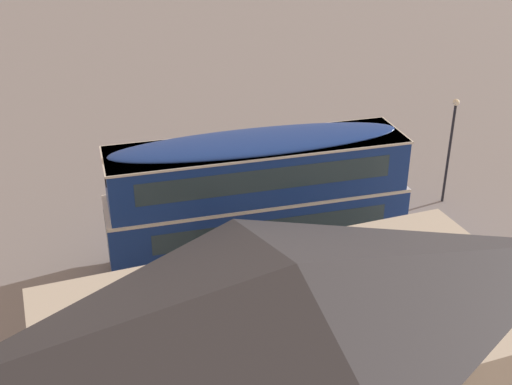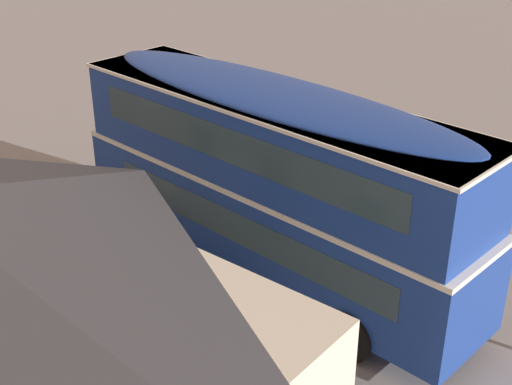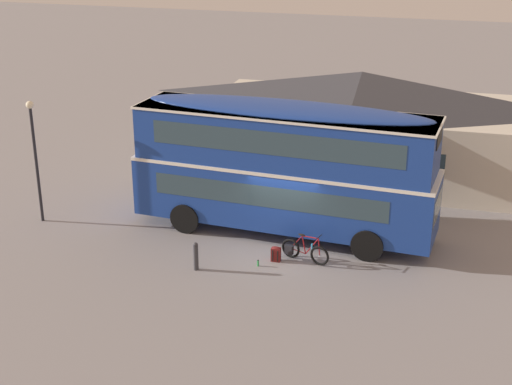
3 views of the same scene
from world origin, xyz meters
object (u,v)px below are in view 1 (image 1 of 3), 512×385
(backpack_on_ground, at_px, (230,222))
(street_lamp, at_px, (451,140))
(kerb_bollard, at_px, (273,193))
(double_decker_bus, at_px, (257,193))
(touring_bicycle, at_px, (211,226))
(water_bottle_green_metal, at_px, (237,217))

(backpack_on_ground, relative_size, street_lamp, 0.11)
(street_lamp, relative_size, kerb_bollard, 4.77)
(double_decker_bus, height_order, touring_bicycle, double_decker_bus)
(touring_bicycle, bearing_deg, double_decker_bus, 121.36)
(double_decker_bus, xyz_separation_m, touring_bicycle, (1.25, -2.05, -2.27))
(touring_bicycle, distance_m, water_bottle_green_metal, 1.57)
(water_bottle_green_metal, relative_size, street_lamp, 0.05)
(backpack_on_ground, xyz_separation_m, street_lamp, (-9.34, 0.64, 2.59))
(kerb_bollard, bearing_deg, water_bottle_green_metal, 24.65)
(backpack_on_ground, xyz_separation_m, water_bottle_green_metal, (-0.46, -0.54, -0.16))
(double_decker_bus, bearing_deg, water_bottle_green_metal, -91.38)
(touring_bicycle, xyz_separation_m, kerb_bollard, (-3.17, -1.65, 0.13))
(street_lamp, bearing_deg, water_bottle_green_metal, -7.57)
(touring_bicycle, height_order, backpack_on_ground, touring_bicycle)
(street_lamp, distance_m, kerb_bollard, 7.69)
(touring_bicycle, distance_m, backpack_on_ground, 0.91)
(water_bottle_green_metal, bearing_deg, street_lamp, 172.43)
(double_decker_bus, height_order, street_lamp, double_decker_bus)
(water_bottle_green_metal, height_order, kerb_bollard, kerb_bollard)
(touring_bicycle, relative_size, backpack_on_ground, 3.31)
(double_decker_bus, distance_m, touring_bicycle, 3.31)
(backpack_on_ground, height_order, kerb_bollard, kerb_bollard)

